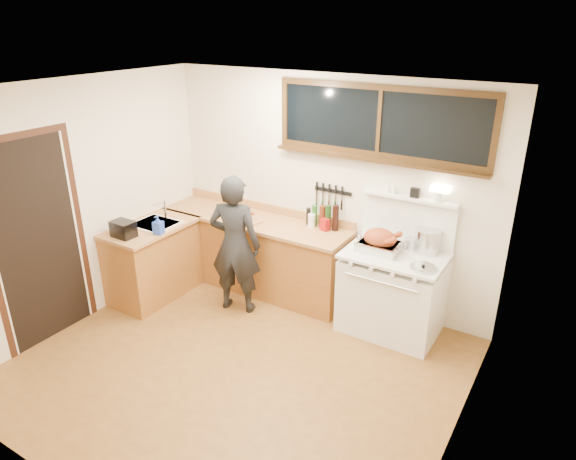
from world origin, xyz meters
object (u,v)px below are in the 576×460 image
Objects in this scene: roast_turkey at (380,242)px; cutting_board at (244,217)px; man at (235,245)px; vintage_stove at (393,290)px.

cutting_board is at bearing -177.93° from roast_turkey.
man reaches higher than cutting_board.
man is at bearing -162.65° from vintage_stove.
man is 1.59m from roast_turkey.
man reaches higher than roast_turkey.
vintage_stove is at bearing 10.73° from roast_turkey.
vintage_stove and man have the same top height.
roast_turkey is at bearing 18.08° from man.
man is 3.45× the size of cutting_board.
vintage_stove reaches higher than cutting_board.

